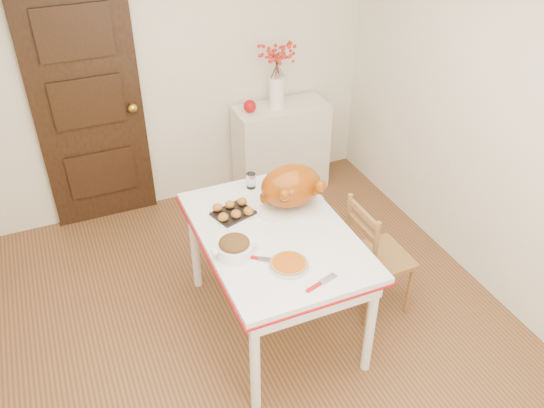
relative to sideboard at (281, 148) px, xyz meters
name	(u,v)px	position (x,y,z in m)	size (l,w,h in m)	color
floor	(265,345)	(-0.90, -1.78, -0.42)	(3.50, 4.00, 0.00)	#4D321D
wall_back	(171,68)	(-0.90, 0.22, 0.83)	(3.50, 0.00, 2.50)	beige
wall_right	(511,133)	(0.85, -1.78, 0.83)	(0.00, 4.00, 2.50)	beige
door_back	(89,108)	(-1.60, 0.19, 0.61)	(0.85, 0.06, 2.06)	black
sideboard	(281,148)	(0.00, 0.00, 0.00)	(0.84, 0.37, 0.84)	silver
kitchen_table	(275,280)	(-0.76, -1.62, -0.02)	(0.92, 1.34, 0.81)	white
chair_oak	(379,255)	(-0.02, -1.72, 0.03)	(0.40, 0.40, 0.90)	brown
berry_vase	(277,76)	(-0.04, 0.00, 0.71)	(0.30, 0.30, 0.58)	white
apple	(250,106)	(-0.30, 0.00, 0.47)	(0.11, 0.11, 0.11)	#AB0A0D
turkey_platter	(291,188)	(-0.56, -1.41, 0.54)	(0.47, 0.38, 0.30)	#9E4208
pumpkin_pie	(289,264)	(-0.82, -1.95, 0.41)	(0.23, 0.23, 0.05)	#AE460B
stuffing_dish	(234,246)	(-1.07, -1.72, 0.44)	(0.27, 0.22, 0.11)	#55381C
rolls_tray	(233,210)	(-0.94, -1.34, 0.42)	(0.25, 0.19, 0.07)	#B6621F
pie_server	(321,283)	(-0.71, -2.15, 0.39)	(0.22, 0.06, 0.01)	silver
carving_knife	(264,259)	(-0.93, -1.84, 0.39)	(0.27, 0.06, 0.01)	silver
drinking_glass	(251,181)	(-0.71, -1.08, 0.44)	(0.07, 0.07, 0.11)	white
shaker_pair	(285,175)	(-0.46, -1.09, 0.43)	(0.08, 0.03, 0.08)	white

